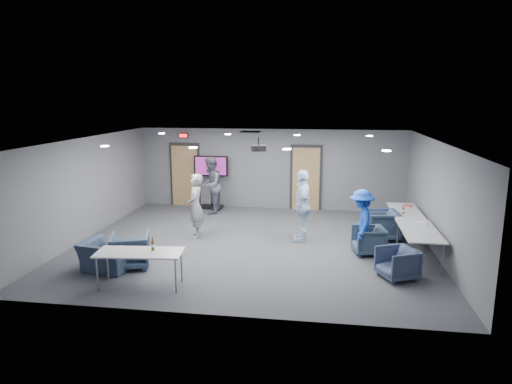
# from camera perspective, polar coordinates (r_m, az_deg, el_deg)

# --- Properties ---
(floor) EXTENTS (9.00, 9.00, 0.00)m
(floor) POSITION_cam_1_polar(r_m,az_deg,el_deg) (11.92, -0.43, -6.50)
(floor) COLOR #3C3E44
(floor) RESTS_ON ground
(ceiling) EXTENTS (9.00, 9.00, 0.00)m
(ceiling) POSITION_cam_1_polar(r_m,az_deg,el_deg) (11.36, -0.45, 6.53)
(ceiling) COLOR silver
(ceiling) RESTS_ON wall_back
(wall_back) EXTENTS (9.00, 0.02, 2.70)m
(wall_back) POSITION_cam_1_polar(r_m,az_deg,el_deg) (15.47, 1.84, 2.88)
(wall_back) COLOR slate
(wall_back) RESTS_ON floor
(wall_front) EXTENTS (9.00, 0.02, 2.70)m
(wall_front) POSITION_cam_1_polar(r_m,az_deg,el_deg) (7.77, -5.00, -6.17)
(wall_front) COLOR slate
(wall_front) RESTS_ON floor
(wall_left) EXTENTS (0.02, 8.00, 2.70)m
(wall_left) POSITION_cam_1_polar(r_m,az_deg,el_deg) (13.03, -20.40, 0.47)
(wall_left) COLOR slate
(wall_left) RESTS_ON floor
(wall_right) EXTENTS (0.02, 8.00, 2.70)m
(wall_right) POSITION_cam_1_polar(r_m,az_deg,el_deg) (11.76, 21.78, -0.79)
(wall_right) COLOR slate
(wall_right) RESTS_ON floor
(door_left) EXTENTS (1.06, 0.17, 2.24)m
(door_left) POSITION_cam_1_polar(r_m,az_deg,el_deg) (16.08, -8.87, 2.08)
(door_left) COLOR black
(door_left) RESTS_ON wall_back
(door_right) EXTENTS (1.06, 0.17, 2.24)m
(door_right) POSITION_cam_1_polar(r_m,az_deg,el_deg) (15.38, 6.26, 1.70)
(door_right) COLOR black
(door_right) RESTS_ON wall_back
(exit_sign) EXTENTS (0.32, 0.08, 0.16)m
(exit_sign) POSITION_cam_1_polar(r_m,az_deg,el_deg) (15.89, -9.05, 6.98)
(exit_sign) COLOR black
(exit_sign) RESTS_ON wall_back
(hvac_diffuser) EXTENTS (0.60, 0.60, 0.03)m
(hvac_diffuser) POSITION_cam_1_polar(r_m,az_deg,el_deg) (14.20, -0.71, 7.52)
(hvac_diffuser) COLOR black
(hvac_diffuser) RESTS_ON ceiling
(downlights) EXTENTS (6.18, 3.78, 0.02)m
(downlights) POSITION_cam_1_polar(r_m,az_deg,el_deg) (11.37, -0.45, 6.46)
(downlights) COLOR white
(downlights) RESTS_ON ceiling
(person_a) EXTENTS (0.54, 0.71, 1.74)m
(person_a) POSITION_cam_1_polar(r_m,az_deg,el_deg) (12.36, -7.56, -1.74)
(person_a) COLOR gray
(person_a) RESTS_ON floor
(person_b) EXTENTS (0.72, 0.91, 1.85)m
(person_b) POSITION_cam_1_polar(r_m,az_deg,el_deg) (14.90, -5.71, 0.84)
(person_b) COLOR slate
(person_b) RESTS_ON floor
(person_c) EXTENTS (0.56, 1.15, 1.90)m
(person_c) POSITION_cam_1_polar(r_m,az_deg,el_deg) (12.01, 5.81, -1.70)
(person_c) COLOR silver
(person_c) RESTS_ON floor
(person_d) EXTENTS (0.65, 1.06, 1.60)m
(person_d) POSITION_cam_1_polar(r_m,az_deg,el_deg) (11.21, 13.04, -3.72)
(person_d) COLOR blue
(person_d) RESTS_ON floor
(chair_right_a) EXTENTS (0.96, 0.94, 0.78)m
(chair_right_a) POSITION_cam_1_polar(r_m,az_deg,el_deg) (12.67, 15.42, -3.97)
(chair_right_a) COLOR #34435B
(chair_right_a) RESTS_ON floor
(chair_right_b) EXTENTS (0.85, 0.83, 0.67)m
(chair_right_b) POSITION_cam_1_polar(r_m,az_deg,el_deg) (11.43, 13.90, -5.90)
(chair_right_b) COLOR #334558
(chair_right_b) RESTS_ON floor
(chair_right_c) EXTENTS (0.95, 0.94, 0.66)m
(chair_right_c) POSITION_cam_1_polar(r_m,az_deg,el_deg) (10.09, 17.25, -8.52)
(chair_right_c) COLOR #394462
(chair_right_c) RESTS_ON floor
(chair_front_a) EXTENTS (1.06, 1.07, 0.77)m
(chair_front_a) POSITION_cam_1_polar(r_m,az_deg,el_deg) (10.63, -15.45, -7.05)
(chair_front_a) COLOR #3D4E69
(chair_front_a) RESTS_ON floor
(chair_front_b) EXTENTS (1.15, 1.04, 0.66)m
(chair_front_b) POSITION_cam_1_polar(r_m,az_deg,el_deg) (10.61, -18.12, -7.57)
(chair_front_b) COLOR #36455E
(chair_front_b) RESTS_ON floor
(table_right_a) EXTENTS (0.76, 1.82, 0.73)m
(table_right_a) POSITION_cam_1_polar(r_m,az_deg,el_deg) (13.04, 18.15, -2.36)
(table_right_a) COLOR silver
(table_right_a) RESTS_ON floor
(table_right_b) EXTENTS (0.82, 1.96, 0.73)m
(table_right_b) POSITION_cam_1_polar(r_m,az_deg,el_deg) (11.23, 19.73, -4.68)
(table_right_b) COLOR silver
(table_right_b) RESTS_ON floor
(table_front_left) EXTENTS (1.77, 0.88, 0.73)m
(table_front_left) POSITION_cam_1_polar(r_m,az_deg,el_deg) (9.43, -14.35, -7.52)
(table_front_left) COLOR silver
(table_front_left) RESTS_ON floor
(bottle_front) EXTENTS (0.07, 0.07, 0.28)m
(bottle_front) POSITION_cam_1_polar(r_m,az_deg,el_deg) (9.42, -12.77, -6.50)
(bottle_front) COLOR #5E3E10
(bottle_front) RESTS_ON table_front_left
(bottle_right) EXTENTS (0.07, 0.07, 0.25)m
(bottle_right) POSITION_cam_1_polar(r_m,az_deg,el_deg) (12.59, 17.92, -2.20)
(bottle_right) COLOR #5E3E10
(bottle_right) RESTS_ON table_right_a
(snack_box) EXTENTS (0.22, 0.19, 0.04)m
(snack_box) POSITION_cam_1_polar(r_m,az_deg,el_deg) (13.49, 18.48, -1.64)
(snack_box) COLOR red
(snack_box) RESTS_ON table_right_a
(wrapper) EXTENTS (0.28, 0.22, 0.06)m
(wrapper) POSITION_cam_1_polar(r_m,az_deg,el_deg) (11.69, 19.96, -3.72)
(wrapper) COLOR white
(wrapper) RESTS_ON table_right_b
(tv_stand) EXTENTS (1.17, 0.56, 1.80)m
(tv_stand) POSITION_cam_1_polar(r_m,az_deg,el_deg) (15.63, -5.63, 1.70)
(tv_stand) COLOR black
(tv_stand) RESTS_ON floor
(projector) EXTENTS (0.45, 0.41, 0.37)m
(projector) POSITION_cam_1_polar(r_m,az_deg,el_deg) (12.25, 0.31, 5.52)
(projector) COLOR black
(projector) RESTS_ON ceiling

